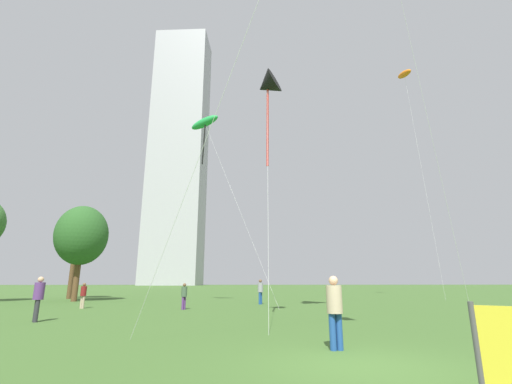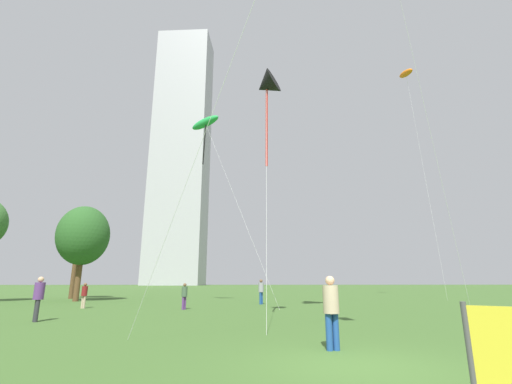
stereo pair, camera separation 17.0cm
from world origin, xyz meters
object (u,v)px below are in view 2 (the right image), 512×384
(person_standing_1, at_px, (84,294))
(kite_flying_4, at_px, (266,86))
(person_standing_3, at_px, (39,295))
(distant_highrise_0, at_px, (181,153))
(person_standing_5, at_px, (331,307))
(park_tree_1, at_px, (83,236))
(person_standing_0, at_px, (261,290))
(kite_flying_1, at_px, (406,74))
(person_standing_4, at_px, (184,294))
(park_tree_2, at_px, (78,236))
(kite_flying_0, at_px, (205,123))

(person_standing_1, relative_size, kite_flying_4, 0.13)
(person_standing_3, xyz_separation_m, distant_highrise_0, (-16.45, 115.99, 50.00))
(person_standing_5, distance_m, park_tree_1, 27.50)
(person_standing_0, xyz_separation_m, person_standing_5, (0.94, -17.47, 0.02))
(person_standing_0, distance_m, person_standing_5, 17.50)
(person_standing_3, bearing_deg, kite_flying_1, 87.34)
(kite_flying_1, distance_m, park_tree_1, 37.24)
(person_standing_4, bearing_deg, park_tree_1, -94.19)
(person_standing_4, distance_m, person_standing_5, 14.09)
(person_standing_5, distance_m, distant_highrise_0, 135.23)
(person_standing_4, xyz_separation_m, distant_highrise_0, (-21.67, 109.77, 50.19))
(kite_flying_4, bearing_deg, park_tree_2, 131.21)
(park_tree_2, height_order, distant_highrise_0, distant_highrise_0)
(person_standing_3, distance_m, park_tree_1, 16.60)
(kite_flying_1, height_order, park_tree_2, kite_flying_1)
(kite_flying_0, relative_size, park_tree_1, 1.81)
(kite_flying_0, relative_size, kite_flying_4, 1.24)
(kite_flying_1, relative_size, park_tree_1, 3.09)
(kite_flying_1, bearing_deg, distant_highrise_0, 113.86)
(person_standing_1, bearing_deg, park_tree_1, -38.95)
(person_standing_3, relative_size, kite_flying_1, 0.07)
(person_standing_5, xyz_separation_m, kite_flying_1, (15.77, 24.80, 23.15))
(person_standing_3, relative_size, kite_flying_0, 0.13)
(person_standing_5, xyz_separation_m, kite_flying_4, (-1.20, 6.12, 9.98))
(person_standing_0, distance_m, park_tree_2, 20.41)
(kite_flying_4, distance_m, park_tree_1, 22.39)
(park_tree_1, bearing_deg, person_standing_5, -53.15)
(person_standing_4, xyz_separation_m, park_tree_1, (-10.46, 8.89, 4.61))
(person_standing_3, distance_m, kite_flying_4, 14.00)
(person_standing_3, relative_size, park_tree_2, 0.25)
(kite_flying_1, xyz_separation_m, distant_highrise_0, (-43.26, 97.79, 26.87))
(person_standing_3, height_order, kite_flying_1, kite_flying_1)
(person_standing_1, xyz_separation_m, person_standing_3, (1.27, -7.43, 0.18))
(kite_flying_0, distance_m, distant_highrise_0, 114.11)
(person_standing_0, bearing_deg, person_standing_5, 38.26)
(kite_flying_0, height_order, park_tree_2, kite_flying_0)
(person_standing_4, distance_m, kite_flying_1, 33.96)
(person_standing_5, distance_m, kite_flying_4, 11.77)
(person_standing_0, xyz_separation_m, park_tree_2, (-17.80, 8.67, 4.96))
(person_standing_0, bearing_deg, distant_highrise_0, -130.66)
(person_standing_3, bearing_deg, person_standing_1, 152.90)
(park_tree_2, bearing_deg, person_standing_3, -68.47)
(kite_flying_1, bearing_deg, person_standing_5, -122.45)
(park_tree_1, bearing_deg, kite_flying_4, -45.98)
(person_standing_0, relative_size, park_tree_1, 0.22)
(park_tree_2, relative_size, distant_highrise_0, 0.07)
(person_standing_1, relative_size, kite_flying_1, 0.06)
(person_standing_1, bearing_deg, distant_highrise_0, -58.33)
(person_standing_3, xyz_separation_m, kite_flying_4, (9.83, -0.49, 9.96))
(park_tree_1, bearing_deg, person_standing_3, -70.86)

